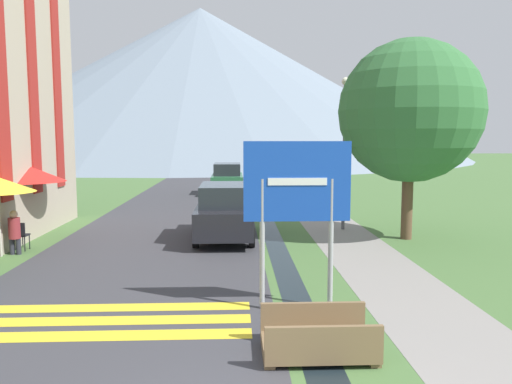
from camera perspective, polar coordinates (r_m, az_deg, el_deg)
ground_plane at (r=25.02m, az=-2.29°, el=-1.39°), size 160.00×160.00×0.00m
road at (r=35.04m, az=-6.43°, el=0.76°), size 6.40×60.00×0.01m
footpath at (r=35.15m, az=3.54°, el=0.80°), size 2.20×60.00×0.01m
drainage_channel at (r=34.98m, az=-0.37°, el=0.79°), size 0.60×60.00×0.00m
crosswalk_marking at (r=9.75m, az=-17.32°, el=-13.87°), size 5.44×1.84×0.01m
mountain_distant at (r=83.61m, az=-6.32°, el=12.16°), size 83.36×83.36×24.07m
road_sign at (r=9.52m, az=4.72°, el=-0.55°), size 2.05×0.11×3.25m
footbridge at (r=8.00m, az=7.09°, el=-16.48°), size 1.70×1.10×0.65m
parked_car_near at (r=16.34m, az=-3.62°, el=-2.23°), size 1.87×4.41×1.82m
parked_car_far at (r=29.57m, az=-3.30°, el=1.55°), size 1.88×4.33×1.82m
cafe_chair_far_left at (r=16.21m, az=-25.40°, el=-4.32°), size 0.40×0.40×0.85m
cafe_chair_far_right at (r=16.58m, az=-26.04°, el=-4.13°), size 0.40×0.40×0.85m
cafe_umbrella_rear_red at (r=17.74m, az=-24.59°, el=1.92°), size 2.34×2.34×2.42m
person_seated_near at (r=15.74m, az=-25.89°, el=-3.95°), size 0.32×0.32×1.27m
streetlamp at (r=18.15m, az=10.08°, el=5.79°), size 0.28×0.28×5.43m
tree_by_path at (r=16.91m, az=17.20°, el=8.79°), size 4.58×4.58×6.45m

